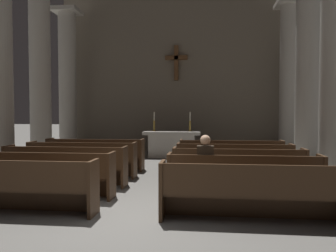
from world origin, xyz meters
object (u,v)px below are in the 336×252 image
pew_left_row_1 (13,186)px  pew_right_row_2 (244,179)px  altar (172,143)px  pew_right_row_4 (234,162)px  column_left_fourth (68,83)px  pew_right_row_3 (238,169)px  pew_right_row_5 (231,156)px  pew_left_row_2 (43,174)px  pew_left_row_4 (82,159)px  pew_left_row_5 (95,154)px  pew_right_row_1 (251,192)px  candlestick_right (190,125)px  column_right_fourth (289,81)px  column_right_third (307,75)px  column_right_second (335,64)px  pew_left_row_3 (65,166)px  column_left_third (40,78)px  candlestick_left (154,125)px  lone_worshipper (205,166)px

pew_left_row_1 → pew_right_row_2: same height
pew_left_row_1 → altar: bearing=74.9°
pew_right_row_4 → column_left_fourth: column_left_fourth is taller
pew_right_row_3 → pew_left_row_1: bearing=-151.5°
pew_right_row_5 → altar: bearing=122.9°
pew_left_row_2 → pew_right_row_5: (4.07, 3.31, 0.00)m
pew_left_row_1 → altar: size_ratio=1.34×
pew_left_row_4 → pew_left_row_5: bearing=90.0°
pew_right_row_1 → pew_right_row_2: bearing=90.0°
pew_left_row_1 → candlestick_right: (2.73, 7.56, 0.78)m
pew_left_row_1 → altar: (2.03, 7.56, 0.06)m
pew_left_row_1 → pew_right_row_2: 4.21m
column_right_fourth → column_right_third: bearing=-90.0°
pew_right_row_3 → pew_right_row_4: bearing=90.0°
pew_right_row_2 → column_right_second: 4.40m
pew_left_row_1 → pew_left_row_5: size_ratio=1.00×
pew_left_row_3 → column_right_second: 7.24m
altar → pew_right_row_5: bearing=-57.1°
candlestick_right → pew_right_row_4: bearing=-72.6°
pew_left_row_4 → pew_right_row_5: bearing=15.2°
column_left_third → pew_left_row_2: bearing=-62.7°
pew_right_row_3 → column_right_second: bearing=29.6°
column_left_third → altar: column_left_third is taller
pew_left_row_3 → column_right_fourth: bearing=43.5°
candlestick_left → column_right_fourth: bearing=10.1°
pew_left_row_4 → lone_worshipper: 3.98m
pew_left_row_3 → pew_right_row_1: 4.63m
pew_left_row_3 → pew_right_row_4: (4.07, 1.10, 0.00)m
pew_left_row_1 → pew_right_row_3: (4.07, 2.21, 0.00)m
pew_left_row_4 → pew_left_row_5: same height
pew_right_row_4 → candlestick_left: 5.11m
pew_left_row_1 → pew_left_row_2: bearing=90.0°
pew_left_row_1 → pew_right_row_2: (4.07, 1.10, 0.00)m
pew_right_row_3 → pew_left_row_4: bearing=164.8°
pew_left_row_3 → pew_right_row_4: same height
pew_left_row_5 → pew_right_row_4: 4.21m
pew_right_row_2 → column_left_fourth: column_left_fourth is taller
pew_right_row_4 → column_left_fourth: bearing=142.0°
pew_right_row_3 → pew_right_row_1: bearing=-90.0°
pew_right_row_5 → candlestick_left: size_ratio=3.94×
column_right_second → column_right_third: bearing=90.0°
pew_right_row_1 → column_right_second: 5.13m
pew_right_row_3 → column_right_fourth: bearing=67.8°
pew_left_row_2 → column_left_fourth: column_left_fourth is taller
candlestick_right → lone_worshipper: 6.47m
pew_right_row_1 → column_left_fourth: (-6.63, 8.50, 2.50)m
candlestick_left → lone_worshipper: 6.74m
pew_right_row_2 → column_right_second: column_right_second is taller
pew_right_row_4 → candlestick_left: size_ratio=3.94×
pew_left_row_3 → pew_right_row_3: 4.07m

